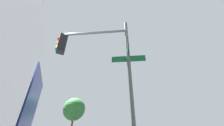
% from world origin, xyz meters
% --- Properties ---
extents(traffic_signal_near, '(1.91, 2.75, 5.23)m').
position_xyz_m(traffic_signal_near, '(-6.39, -5.66, 3.67)').
color(traffic_signal_near, '#474C47').
rests_on(traffic_signal_near, ground_plane).
extents(street_tree, '(2.96, 2.96, 5.56)m').
position_xyz_m(street_tree, '(8.16, -7.89, 4.07)').
color(street_tree, '#4C331E').
rests_on(street_tree, ground_plane).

